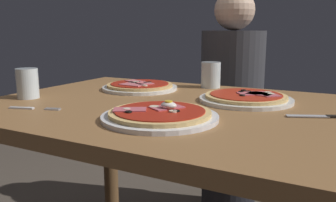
% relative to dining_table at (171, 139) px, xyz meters
% --- Properties ---
extents(dining_table, '(1.19, 0.87, 0.75)m').
position_rel_dining_table_xyz_m(dining_table, '(0.00, 0.00, 0.00)').
color(dining_table, olive).
rests_on(dining_table, ground).
extents(pizza_foreground, '(0.31, 0.31, 0.05)m').
position_rel_dining_table_xyz_m(pizza_foreground, '(0.06, -0.18, 0.13)').
color(pizza_foreground, white).
rests_on(pizza_foreground, dining_table).
extents(pizza_across_left, '(0.30, 0.30, 0.03)m').
position_rel_dining_table_xyz_m(pizza_across_left, '(0.20, 0.15, 0.13)').
color(pizza_across_left, white).
rests_on(pizza_across_left, dining_table).
extents(pizza_across_right, '(0.29, 0.29, 0.03)m').
position_rel_dining_table_xyz_m(pizza_across_right, '(-0.24, 0.19, 0.13)').
color(pizza_across_right, white).
rests_on(pizza_across_right, dining_table).
extents(water_glass_near, '(0.07, 0.07, 0.10)m').
position_rel_dining_table_xyz_m(water_glass_near, '(-0.48, -0.14, 0.16)').
color(water_glass_near, silver).
rests_on(water_glass_near, dining_table).
extents(water_glass_far, '(0.08, 0.08, 0.10)m').
position_rel_dining_table_xyz_m(water_glass_far, '(-0.01, 0.37, 0.16)').
color(water_glass_far, silver).
rests_on(water_glass_far, dining_table).
extents(fork, '(0.15, 0.07, 0.00)m').
position_rel_dining_table_xyz_m(fork, '(-0.33, -0.26, 0.12)').
color(fork, silver).
rests_on(fork, dining_table).
extents(knife, '(0.19, 0.10, 0.01)m').
position_rel_dining_table_xyz_m(knife, '(0.45, 0.04, 0.12)').
color(knife, silver).
rests_on(knife, dining_table).
extents(diner_person, '(0.32, 0.32, 1.18)m').
position_rel_dining_table_xyz_m(diner_person, '(-0.05, 0.78, -0.08)').
color(diner_person, black).
rests_on(diner_person, ground).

